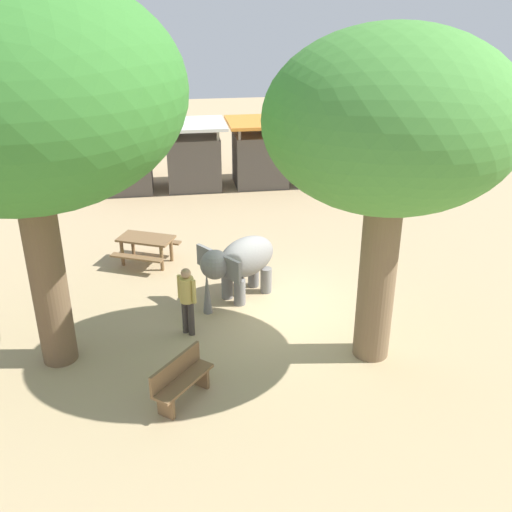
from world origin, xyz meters
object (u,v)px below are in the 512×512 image
shade_tree_main (17,95)px  shade_tree_secondary (392,125)px  market_stall_white (193,159)px  person_handler (187,296)px  wooden_bench (181,379)px  picnic_table_near (146,244)px  market_stall_teal (325,153)px  elephant (240,262)px  market_stall_orange (260,156)px  market_stall_red (124,161)px

shade_tree_main → shade_tree_secondary: bearing=-7.1°
market_stall_white → person_handler: bearing=-94.0°
wooden_bench → picnic_table_near: wooden_bench is taller
shade_tree_main → picnic_table_near: bearing=68.8°
shade_tree_main → shade_tree_secondary: (6.49, -0.80, -0.56)m
shade_tree_main → market_stall_teal: shade_tree_main is taller
shade_tree_main → elephant: bearing=26.8°
elephant → person_handler: size_ratio=1.32×
elephant → market_stall_teal: market_stall_teal is taller
picnic_table_near → market_stall_white: size_ratio=0.79×
market_stall_orange → market_stall_red: bearing=180.0°
wooden_bench → market_stall_red: (-1.60, 12.99, 0.67)m
picnic_table_near → market_stall_red: 6.85m
market_stall_red → market_stall_teal: same height
elephant → shade_tree_secondary: size_ratio=0.32×
shade_tree_main → market_stall_teal: bearing=52.4°
picnic_table_near → market_stall_orange: (4.32, 6.77, 0.55)m
elephant → market_stall_orange: (1.99, 9.19, 0.14)m
elephant → shade_tree_main: size_ratio=0.28×
picnic_table_near → shade_tree_secondary: bearing=-23.2°
market_stall_white → shade_tree_main: bearing=-107.1°
market_stall_orange → shade_tree_secondary: bearing=-87.9°
person_handler → market_stall_orange: (3.35, 10.67, 0.19)m
person_handler → market_stall_white: market_stall_white is taller
wooden_bench → market_stall_white: (1.00, 12.99, 0.67)m
person_handler → shade_tree_main: shade_tree_main is taller
picnic_table_near → market_stall_red: bearing=122.3°
shade_tree_secondary → picnic_table_near: 8.29m
person_handler → shade_tree_secondary: 5.61m
market_stall_white → market_stall_teal: 5.20m
wooden_bench → picnic_table_near: 6.27m
market_stall_red → market_stall_orange: 5.20m
shade_tree_secondary → market_stall_orange: 12.62m
elephant → person_handler: (-1.36, -1.47, -0.05)m
market_stall_red → shade_tree_main: bearing=-94.4°
market_stall_teal → market_stall_white: bearing=180.0°
shade_tree_main → wooden_bench: shade_tree_main is taller
person_handler → wooden_bench: size_ratio=1.22×
picnic_table_near → market_stall_teal: bearing=69.3°
elephant → market_stall_teal: (4.59, 9.19, 0.14)m
person_handler → market_stall_white: 10.70m
wooden_bench → person_handler: bearing=-145.6°
wooden_bench → market_stall_white: size_ratio=0.53×
picnic_table_near → market_stall_white: 7.00m
elephant → market_stall_teal: 10.28m
wooden_bench → market_stall_orange: market_stall_orange is taller
person_handler → market_stall_red: bearing=53.7°
market_stall_teal → market_stall_red: bearing=180.0°
wooden_bench → market_stall_red: 13.11m
shade_tree_main → market_stall_red: shade_tree_main is taller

